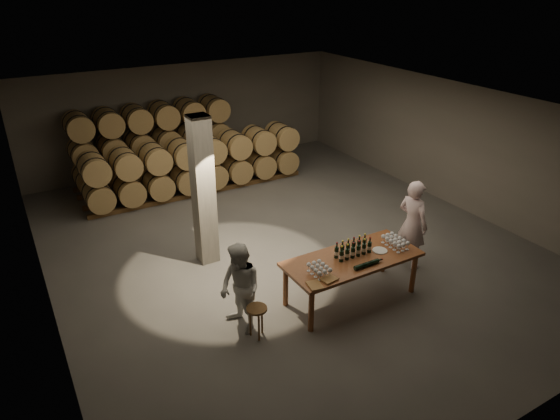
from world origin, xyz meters
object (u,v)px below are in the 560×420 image
person_woman (240,289)px  notebook_near (329,279)px  plate (380,250)px  stool (257,313)px  tasting_table (352,262)px  bottle_cluster (353,250)px  person_man (412,224)px

person_woman → notebook_near: bearing=56.2°
plate → stool: bearing=-179.3°
notebook_near → person_woman: person_woman is taller
notebook_near → person_woman: (-1.38, 0.63, -0.09)m
tasting_table → bottle_cluster: bottle_cluster is taller
notebook_near → stool: 1.35m
person_man → person_woman: size_ratio=1.17×
bottle_cluster → notebook_near: 0.99m
bottle_cluster → notebook_near: bottle_cluster is taller
bottle_cluster → person_man: size_ratio=0.38×
bottle_cluster → notebook_near: (-0.87, -0.46, -0.10)m
tasting_table → plate: bearing=-5.9°
plate → notebook_near: 1.44m
bottle_cluster → stool: 2.19m
bottle_cluster → person_man: person_man is taller
stool → person_man: 3.94m
tasting_table → plate: (0.60, -0.06, 0.11)m
notebook_near → stool: (-1.25, 0.29, -0.43)m
bottle_cluster → plate: bottle_cluster is taller
person_woman → person_man: bearing=82.4°
bottle_cluster → person_man: 1.78m
tasting_table → plate: 0.61m
bottle_cluster → tasting_table: bearing=-129.7°
stool → notebook_near: bearing=-13.2°
person_woman → tasting_table: bearing=74.4°
stool → person_man: (3.88, 0.46, 0.48)m
bottle_cluster → plate: 0.56m
bottle_cluster → plate: (0.54, -0.14, -0.11)m
bottle_cluster → stool: (-2.12, -0.17, -0.53)m
plate → bottle_cluster: bearing=165.6°
notebook_near → person_woman: size_ratio=0.16×
tasting_table → stool: (-2.06, -0.09, -0.31)m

